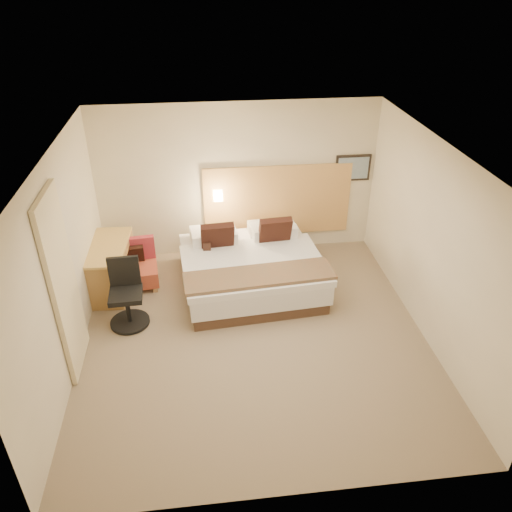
{
  "coord_description": "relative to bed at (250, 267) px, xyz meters",
  "views": [
    {
      "loc": [
        -0.63,
        -5.5,
        4.64
      ],
      "look_at": [
        0.08,
        0.48,
        1.04
      ],
      "focal_mm": 35.0,
      "sensor_mm": 36.0,
      "label": 1
    }
  ],
  "objects": [
    {
      "name": "headboard_panel",
      "position": [
        0.62,
        1.18,
        0.61
      ],
      "size": [
        2.6,
        0.04,
        1.3
      ],
      "primitive_type": "cube",
      "color": "tan",
      "rests_on": "wall_back"
    },
    {
      "name": "bottle_a",
      "position": [
        -0.85,
        0.27,
        0.29
      ],
      "size": [
        0.06,
        0.06,
        0.19
      ],
      "primitive_type": "cylinder",
      "rotation": [
        0.0,
        0.0,
        -0.09
      ],
      "color": "#7CA6C0",
      "rests_on": "side_table"
    },
    {
      "name": "lounge_chair",
      "position": [
        -1.86,
        0.27,
        -0.05
      ],
      "size": [
        0.77,
        0.69,
        0.75
      ],
      "color": "tan",
      "rests_on": "floor"
    },
    {
      "name": "lamp_arm",
      "position": [
        -0.43,
        1.13,
        0.81
      ],
      "size": [
        0.02,
        0.12,
        0.02
      ],
      "primitive_type": "cylinder",
      "rotation": [
        1.57,
        0.0,
        0.0
      ],
      "color": "silver",
      "rests_on": "wall_back"
    },
    {
      "name": "art_canvas",
      "position": [
        1.94,
        1.17,
        1.16
      ],
      "size": [
        0.54,
        0.01,
        0.39
      ],
      "primitive_type": "cube",
      "color": "gray",
      "rests_on": "wall_back"
    },
    {
      "name": "bed",
      "position": [
        0.0,
        0.0,
        0.0
      ],
      "size": [
        2.33,
        2.28,
        1.06
      ],
      "color": "#432E21",
      "rests_on": "floor"
    },
    {
      "name": "wall_back",
      "position": [
        -0.08,
        1.22,
        1.01
      ],
      "size": [
        4.8,
        0.02,
        2.7
      ],
      "primitive_type": "cube",
      "color": "beige",
      "rests_on": "floor"
    },
    {
      "name": "menu_folder",
      "position": [
        -0.68,
        0.17,
        0.3
      ],
      "size": [
        0.13,
        0.06,
        0.21
      ],
      "primitive_type": "cube",
      "rotation": [
        0.0,
        0.0,
        -0.09
      ],
      "color": "#321C14",
      "rests_on": "side_table"
    },
    {
      "name": "desk_chair",
      "position": [
        -1.87,
        -0.75,
        0.07
      ],
      "size": [
        0.6,
        0.6,
        1.01
      ],
      "color": "black",
      "rests_on": "floor"
    },
    {
      "name": "wall_right",
      "position": [
        2.33,
        -1.29,
        1.01
      ],
      "size": [
        0.02,
        5.0,
        2.7
      ],
      "primitive_type": "cube",
      "color": "beige",
      "rests_on": "floor"
    },
    {
      "name": "wall_left",
      "position": [
        -2.49,
        -1.29,
        1.01
      ],
      "size": [
        0.02,
        5.0,
        2.7
      ],
      "primitive_type": "cube",
      "color": "beige",
      "rests_on": "floor"
    },
    {
      "name": "floor",
      "position": [
        -0.08,
        -1.29,
        -0.35
      ],
      "size": [
        4.8,
        5.0,
        0.02
      ],
      "primitive_type": "cube",
      "color": "#7F6D55",
      "rests_on": "ground"
    },
    {
      "name": "lamp_shade",
      "position": [
        -0.43,
        1.07,
        0.81
      ],
      "size": [
        0.15,
        0.15,
        0.15
      ],
      "primitive_type": "cube",
      "color": "#FFEDC6",
      "rests_on": "wall_back"
    },
    {
      "name": "side_table",
      "position": [
        -0.78,
        0.21,
        -0.05
      ],
      "size": [
        0.53,
        0.53,
        0.54
      ],
      "color": "white",
      "rests_on": "floor"
    },
    {
      "name": "art_frame",
      "position": [
        1.94,
        1.19,
        1.16
      ],
      "size": [
        0.62,
        0.03,
        0.47
      ],
      "primitive_type": "cube",
      "color": "black",
      "rests_on": "wall_back"
    },
    {
      "name": "curtain",
      "position": [
        -2.44,
        -1.54,
        0.88
      ],
      "size": [
        0.06,
        0.9,
        2.42
      ],
      "primitive_type": "cube",
      "color": "beige",
      "rests_on": "wall_left"
    },
    {
      "name": "wall_front",
      "position": [
        -0.08,
        -3.8,
        1.01
      ],
      "size": [
        4.8,
        0.02,
        2.7
      ],
      "primitive_type": "cube",
      "color": "beige",
      "rests_on": "floor"
    },
    {
      "name": "desk",
      "position": [
        -2.19,
        0.17,
        0.28
      ],
      "size": [
        0.65,
        1.29,
        0.79
      ],
      "color": "tan",
      "rests_on": "floor"
    },
    {
      "name": "ceiling",
      "position": [
        -0.08,
        -1.29,
        2.37
      ],
      "size": [
        4.8,
        5.0,
        0.02
      ],
      "primitive_type": "cube",
      "color": "white",
      "rests_on": "floor"
    }
  ]
}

